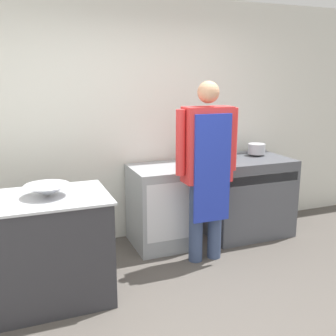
{
  "coord_description": "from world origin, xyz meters",
  "views": [
    {
      "loc": [
        -1.31,
        -2.38,
        1.84
      ],
      "look_at": [
        0.02,
        1.02,
        0.99
      ],
      "focal_mm": 42.0,
      "sensor_mm": 36.0,
      "label": 1
    }
  ],
  "objects_px": {
    "stove": "(246,196)",
    "mixing_bowl": "(47,191)",
    "person_cook": "(207,161)",
    "sauce_pot": "(256,149)",
    "fridge_unit": "(160,207)",
    "stock_pot": "(226,147)"
  },
  "relations": [
    {
      "from": "fridge_unit",
      "to": "stove",
      "type": "bearing_deg",
      "value": -2.26
    },
    {
      "from": "sauce_pot",
      "to": "fridge_unit",
      "type": "bearing_deg",
      "value": -176.43
    },
    {
      "from": "stove",
      "to": "mixing_bowl",
      "type": "xyz_separation_m",
      "value": [
        -2.3,
        -0.66,
        0.49
      ]
    },
    {
      "from": "fridge_unit",
      "to": "stock_pot",
      "type": "distance_m",
      "value": 1.05
    },
    {
      "from": "stove",
      "to": "sauce_pot",
      "type": "xyz_separation_m",
      "value": [
        0.19,
        0.12,
        0.54
      ]
    },
    {
      "from": "stock_pot",
      "to": "stove",
      "type": "bearing_deg",
      "value": -29.17
    },
    {
      "from": "person_cook",
      "to": "stock_pot",
      "type": "relative_size",
      "value": 7.3
    },
    {
      "from": "stove",
      "to": "mixing_bowl",
      "type": "height_order",
      "value": "mixing_bowl"
    },
    {
      "from": "fridge_unit",
      "to": "person_cook",
      "type": "distance_m",
      "value": 0.85
    },
    {
      "from": "fridge_unit",
      "to": "mixing_bowl",
      "type": "bearing_deg",
      "value": -150.05
    },
    {
      "from": "fridge_unit",
      "to": "person_cook",
      "type": "relative_size",
      "value": 0.49
    },
    {
      "from": "stock_pot",
      "to": "fridge_unit",
      "type": "bearing_deg",
      "value": -174.73
    },
    {
      "from": "person_cook",
      "to": "mixing_bowl",
      "type": "xyz_separation_m",
      "value": [
        -1.53,
        -0.18,
        -0.08
      ]
    },
    {
      "from": "stock_pot",
      "to": "sauce_pot",
      "type": "bearing_deg",
      "value": 0.0
    },
    {
      "from": "person_cook",
      "to": "fridge_unit",
      "type": "bearing_deg",
      "value": 120.95
    },
    {
      "from": "mixing_bowl",
      "to": "stock_pot",
      "type": "xyz_separation_m",
      "value": [
        2.08,
        0.78,
        0.09
      ]
    },
    {
      "from": "mixing_bowl",
      "to": "sauce_pot",
      "type": "distance_m",
      "value": 2.62
    },
    {
      "from": "person_cook",
      "to": "sauce_pot",
      "type": "xyz_separation_m",
      "value": [
        0.97,
        0.6,
        -0.04
      ]
    },
    {
      "from": "fridge_unit",
      "to": "mixing_bowl",
      "type": "distance_m",
      "value": 1.49
    },
    {
      "from": "person_cook",
      "to": "stove",
      "type": "bearing_deg",
      "value": 31.53
    },
    {
      "from": "person_cook",
      "to": "stock_pot",
      "type": "height_order",
      "value": "person_cook"
    },
    {
      "from": "stock_pot",
      "to": "sauce_pot",
      "type": "relative_size",
      "value": 1.2
    }
  ]
}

